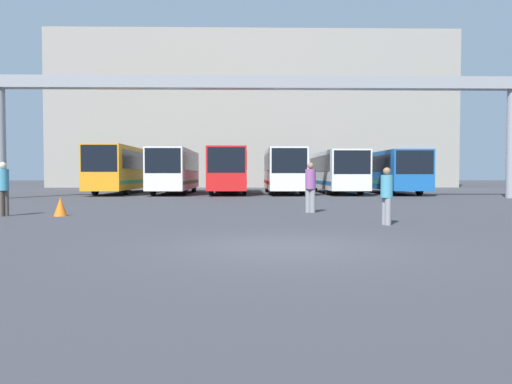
% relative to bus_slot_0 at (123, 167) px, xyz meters
% --- Properties ---
extents(ground_plane, '(200.00, 200.00, 0.00)m').
position_rel_bus_slot_0_xyz_m(ground_plane, '(9.82, -27.39, -1.91)').
color(ground_plane, '#38383D').
extents(building_backdrop, '(43.24, 12.00, 16.50)m').
position_rel_bus_slot_0_xyz_m(building_backdrop, '(9.82, 20.81, 6.33)').
color(building_backdrop, gray).
rests_on(building_backdrop, ground).
extents(overhead_gantry, '(30.43, 0.80, 7.06)m').
position_rel_bus_slot_0_xyz_m(overhead_gantry, '(9.82, -7.93, 4.05)').
color(overhead_gantry, gray).
rests_on(overhead_gantry, ground).
extents(bus_slot_0, '(2.47, 12.19, 3.33)m').
position_rel_bus_slot_0_xyz_m(bus_slot_0, '(0.00, 0.00, 0.00)').
color(bus_slot_0, orange).
rests_on(bus_slot_0, ground).
extents(bus_slot_1, '(2.45, 10.57, 3.13)m').
position_rel_bus_slot_0_xyz_m(bus_slot_1, '(3.93, -0.81, -0.11)').
color(bus_slot_1, silver).
rests_on(bus_slot_1, ground).
extents(bus_slot_2, '(2.57, 11.38, 3.19)m').
position_rel_bus_slot_0_xyz_m(bus_slot_2, '(7.85, -0.41, -0.08)').
color(bus_slot_2, red).
rests_on(bus_slot_2, ground).
extents(bus_slot_3, '(2.45, 10.29, 3.14)m').
position_rel_bus_slot_0_xyz_m(bus_slot_3, '(11.78, -0.95, -0.11)').
color(bus_slot_3, silver).
rests_on(bus_slot_3, ground).
extents(bus_slot_4, '(2.54, 11.52, 3.00)m').
position_rel_bus_slot_0_xyz_m(bus_slot_4, '(15.70, -0.33, -0.18)').
color(bus_slot_4, silver).
rests_on(bus_slot_4, ground).
extents(bus_slot_5, '(2.61, 10.78, 3.00)m').
position_rel_bus_slot_0_xyz_m(bus_slot_5, '(19.63, -0.71, -0.18)').
color(bus_slot_5, '#1959A5').
rests_on(bus_slot_5, ground).
extents(pedestrian_near_left, '(0.38, 0.38, 1.83)m').
position_rel_bus_slot_0_xyz_m(pedestrian_near_left, '(0.89, -20.09, -0.95)').
color(pedestrian_near_left, brown).
rests_on(pedestrian_near_left, ground).
extents(pedestrian_far_center, '(0.38, 0.38, 1.84)m').
position_rel_bus_slot_0_xyz_m(pedestrian_far_center, '(11.47, -18.73, -0.94)').
color(pedestrian_far_center, gray).
rests_on(pedestrian_far_center, ground).
extents(pedestrian_mid_left, '(0.33, 0.33, 1.61)m').
position_rel_bus_slot_0_xyz_m(pedestrian_mid_left, '(13.02, -23.21, -1.06)').
color(pedestrian_mid_left, gray).
rests_on(pedestrian_mid_left, ground).
extents(traffic_cone, '(0.44, 0.44, 0.63)m').
position_rel_bus_slot_0_xyz_m(traffic_cone, '(2.80, -20.07, -1.60)').
color(traffic_cone, orange).
rests_on(traffic_cone, ground).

